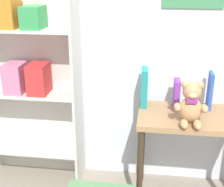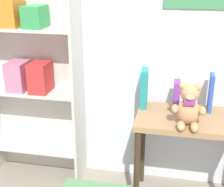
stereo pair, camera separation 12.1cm
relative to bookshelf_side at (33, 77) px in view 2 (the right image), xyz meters
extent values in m
cube|color=silver|center=(1.00, 0.14, 0.44)|extent=(4.80, 0.06, 2.50)
cube|color=beige|center=(0.36, -0.03, -0.10)|extent=(0.02, 0.25, 1.43)
cube|color=beige|center=(0.00, 0.08, -0.10)|extent=(0.73, 0.02, 1.43)
cube|color=beige|center=(0.00, -0.03, -0.55)|extent=(0.69, 0.23, 0.02)
cube|color=beige|center=(0.00, -0.03, -0.10)|extent=(0.69, 0.23, 0.02)
cube|color=beige|center=(0.00, -0.03, 0.36)|extent=(0.69, 0.23, 0.02)
cube|color=orange|center=(-0.08, -0.05, 0.47)|extent=(0.13, 0.18, 0.20)
cube|color=#33934C|center=(0.09, -0.05, 0.44)|extent=(0.13, 0.18, 0.15)
cube|color=#D17093|center=(-0.08, -0.05, 0.02)|extent=(0.13, 0.18, 0.21)
cube|color=red|center=(0.09, -0.05, 0.02)|extent=(0.13, 0.18, 0.22)
cube|color=#9E754C|center=(1.16, -0.15, -0.16)|extent=(0.72, 0.42, 0.04)
cylinder|color=#37291A|center=(0.83, -0.33, -0.50)|extent=(0.04, 0.04, 0.63)
cylinder|color=#37291A|center=(0.83, 0.03, -0.50)|extent=(0.04, 0.04, 0.63)
ellipsoid|color=tan|center=(1.12, -0.26, -0.06)|extent=(0.14, 0.11, 0.16)
sphere|color=tan|center=(1.12, -0.26, 0.06)|extent=(0.11, 0.11, 0.11)
sphere|color=tan|center=(1.08, -0.26, 0.10)|extent=(0.05, 0.05, 0.05)
sphere|color=tan|center=(1.16, -0.26, 0.10)|extent=(0.05, 0.05, 0.05)
ellipsoid|color=#F4BB82|center=(1.12, -0.31, 0.05)|extent=(0.05, 0.03, 0.03)
ellipsoid|color=tan|center=(1.04, -0.27, -0.04)|extent=(0.05, 0.09, 0.05)
ellipsoid|color=tan|center=(1.20, -0.27, -0.04)|extent=(0.05, 0.09, 0.05)
ellipsoid|color=tan|center=(1.08, -0.34, -0.12)|extent=(0.05, 0.10, 0.05)
ellipsoid|color=tan|center=(1.16, -0.34, -0.12)|extent=(0.05, 0.10, 0.05)
cube|color=#992D93|center=(1.12, -0.31, 0.02)|extent=(0.06, 0.02, 0.02)
cube|color=teal|center=(0.83, -0.03, -0.01)|extent=(0.05, 0.14, 0.26)
cube|color=purple|center=(1.05, -0.03, -0.05)|extent=(0.04, 0.11, 0.20)
cube|color=#2D51B7|center=(1.27, -0.02, -0.02)|extent=(0.02, 0.12, 0.25)
camera|label=1|loc=(0.88, -2.04, 0.71)|focal=50.00mm
camera|label=2|loc=(1.00, -2.02, 0.71)|focal=50.00mm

